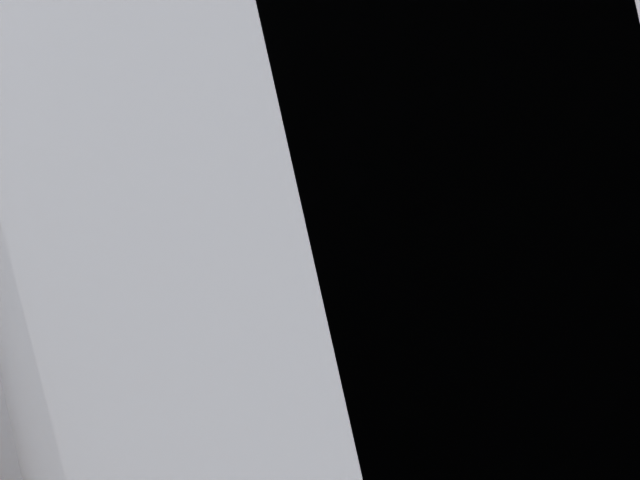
# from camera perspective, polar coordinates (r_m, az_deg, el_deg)

# --- Properties ---
(ground_plane) EXTENTS (6.00, 6.00, 0.00)m
(ground_plane) POSITION_cam_1_polar(r_m,az_deg,el_deg) (2.47, -0.74, -20.32)
(ground_plane) COLOR brown
(wall_back) EXTENTS (6.00, 0.06, 2.60)m
(wall_back) POSITION_cam_1_polar(r_m,az_deg,el_deg) (2.20, -5.95, 12.37)
(wall_back) COLOR silver
(wall_back) RESTS_ON ground
(desk) EXTENTS (1.42, 0.66, 0.75)m
(desk) POSITION_cam_1_polar(r_m,az_deg,el_deg) (2.37, 7.14, -10.10)
(desk) COLOR #381E14
(desk) RESTS_ON ground
(book_stack_tall) EXTENTS (0.25, 0.21, 0.25)m
(book_stack_tall) POSITION_cam_1_polar(r_m,az_deg,el_deg) (2.12, -2.09, -0.20)
(book_stack_tall) COLOR #2672B2
(book_stack_tall) RESTS_ON desk
(book_stack_keyboard_riser) EXTENTS (0.23, 0.19, 0.09)m
(book_stack_keyboard_riser) POSITION_cam_1_polar(r_m,az_deg,el_deg) (1.89, -5.90, -5.48)
(book_stack_keyboard_riser) COLOR gray
(book_stack_keyboard_riser) RESTS_ON desk
(book_stack_side) EXTENTS (0.24, 0.19, 0.13)m
(book_stack_side) POSITION_cam_1_polar(r_m,az_deg,el_deg) (2.26, 8.85, -0.47)
(book_stack_side) COLOR orange
(book_stack_side) RESTS_ON desk
(laptop) EXTENTS (0.30, 0.31, 0.25)m
(laptop) POSITION_cam_1_polar(r_m,az_deg,el_deg) (2.11, -2.90, 5.19)
(laptop) COLOR #B7BABF
(laptop) RESTS_ON book_stack_tall
(keyboard) EXTENTS (0.42, 0.15, 0.02)m
(keyboard) POSITION_cam_1_polar(r_m,az_deg,el_deg) (1.86, -5.98, -3.99)
(keyboard) COLOR black
(keyboard) RESTS_ON book_stack_keyboard_riser
(computer_mouse) EXTENTS (0.06, 0.10, 0.04)m
(computer_mouse) POSITION_cam_1_polar(r_m,az_deg,el_deg) (2.16, 6.89, -2.73)
(computer_mouse) COLOR #A5A8AD
(computer_mouse) RESTS_ON desk
(mug) EXTENTS (0.12, 0.08, 0.10)m
(mug) POSITION_cam_1_polar(r_m,az_deg,el_deg) (1.88, -14.44, -5.99)
(mug) COLOR #265999
(mug) RESTS_ON desk
(water_bottle) EXTENTS (0.07, 0.07, 0.21)m
(water_bottle) POSITION_cam_1_polar(r_m,az_deg,el_deg) (2.31, 12.24, 0.96)
(water_bottle) COLOR black
(water_bottle) RESTS_ON desk
(cell_phone) EXTENTS (0.13, 0.15, 0.01)m
(cell_phone) POSITION_cam_1_polar(r_m,az_deg,el_deg) (1.96, 4.74, -5.64)
(cell_phone) COLOR black
(cell_phone) RESTS_ON desk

